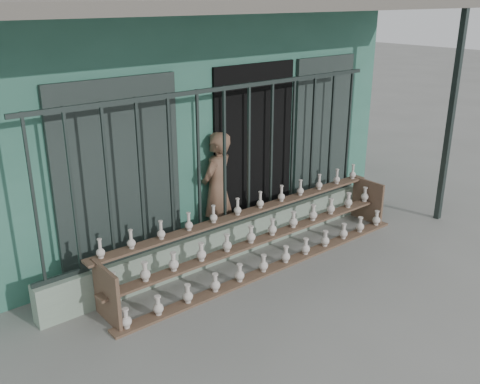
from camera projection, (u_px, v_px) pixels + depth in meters
ground at (295, 297)px, 6.12m from camera, size 60.00×60.00×0.00m
workshop_building at (114, 103)px, 8.63m from camera, size 7.40×6.60×3.21m
parapet_wall at (225, 241)px, 6.99m from camera, size 5.00×0.20×0.45m
security_fence at (225, 159)px, 6.60m from camera, size 5.00×0.04×1.80m
shelf_rack at (262, 237)px, 6.80m from camera, size 4.50×0.68×0.85m
elderly_woman at (217, 190)px, 7.15m from camera, size 0.69×0.58×1.60m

